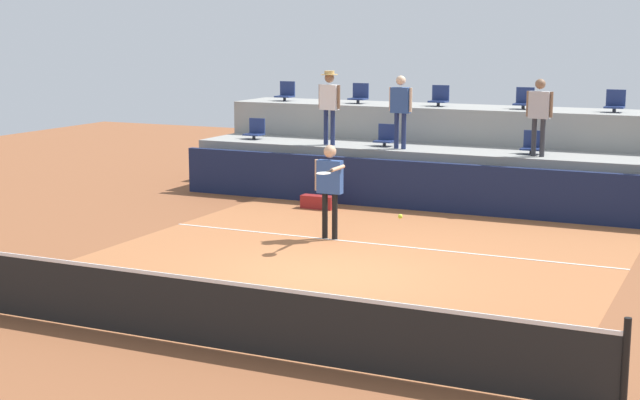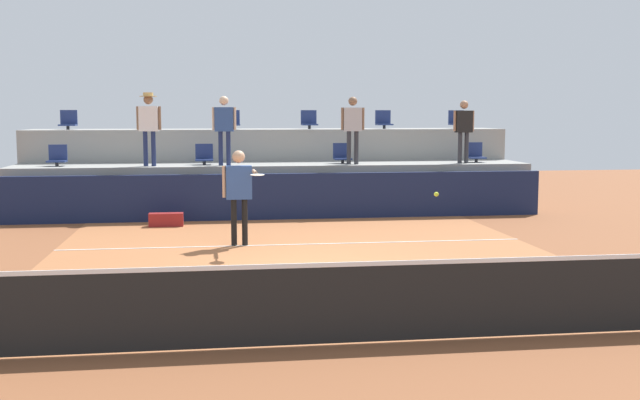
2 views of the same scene
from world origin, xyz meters
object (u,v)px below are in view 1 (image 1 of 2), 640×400
Objects in this scene: stadium_chair_upper_far_left at (286,93)px; stadium_chair_upper_left at (359,95)px; stadium_chair_upper_mid_left at (439,97)px; stadium_chair_lower_far_left at (255,130)px; stadium_chair_lower_right at (532,144)px; stadium_chair_upper_mid_right at (524,100)px; spectator_leaning_on_rail at (400,105)px; equipment_bag at (318,202)px; stadium_chair_lower_left at (386,137)px; tennis_player at (330,181)px; spectator_in_white at (539,110)px; tennis_ball at (400,216)px; spectator_with_hat at (329,99)px; stadium_chair_upper_right at (615,103)px.

stadium_chair_upper_far_left and stadium_chair_upper_left have the same top height.
stadium_chair_lower_far_left is at bearing -157.25° from stadium_chair_upper_mid_left.
stadium_chair_lower_right is 7.37m from stadium_chair_upper_far_left.
stadium_chair_lower_far_left is 1.00× the size of stadium_chair_upper_mid_right.
equipment_bag is at bearing -129.44° from spectator_leaning_on_rail.
spectator_leaning_on_rail is at bearing -37.33° from stadium_chair_lower_left.
tennis_player is at bearing -72.05° from stadium_chair_upper_left.
stadium_chair_lower_left is 4.88m from tennis_player.
stadium_chair_upper_left is at bearing 0.00° from stadium_chair_upper_far_left.
equipment_bag is (-4.56, -1.64, -2.12)m from spectator_in_white.
stadium_chair_upper_mid_right reaches higher than equipment_bag.
equipment_bag is (-1.35, -1.64, -2.13)m from spectator_leaning_on_rail.
stadium_chair_lower_far_left is at bearing 180.00° from stadium_chair_lower_left.
stadium_chair_upper_far_left reaches higher than tennis_ball.
stadium_chair_lower_far_left is 1.00× the size of stadium_chair_lower_left.
stadium_chair_lower_right is at bearing -33.06° from stadium_chair_upper_mid_left.
stadium_chair_upper_mid_left is at bearing 67.56° from stadium_chair_lower_left.
tennis_player reaches higher than stadium_chair_lower_far_left.
stadium_chair_upper_left is 0.29× the size of spectator_with_hat.
stadium_chair_lower_left is at bearing 67.29° from equipment_bag.
spectator_leaning_on_rail is at bearing -154.11° from stadium_chair_upper_right.
spectator_with_hat reaches higher than stadium_chair_upper_mid_right.
stadium_chair_lower_far_left is at bearing 143.13° from equipment_bag.
tennis_ball is (-1.53, -10.26, -0.98)m from stadium_chair_upper_right.
spectator_in_white is (3.71, -0.38, 0.81)m from stadium_chair_lower_left.
tennis_player reaches higher than equipment_bag.
stadium_chair_upper_mid_left is 3.00m from spectator_with_hat.
stadium_chair_upper_right is at bearing 57.03° from tennis_player.
stadium_chair_upper_left reaches higher than stadium_chair_lower_right.
spectator_leaning_on_rail is (1.81, -0.00, -0.07)m from spectator_with_hat.
stadium_chair_upper_right is (1.49, 1.80, 0.85)m from stadium_chair_lower_right.
stadium_chair_upper_left and stadium_chair_upper_mid_left have the same top height.
stadium_chair_upper_mid_right and stadium_chair_upper_right have the same top height.
stadium_chair_upper_far_left is (-3.59, 1.80, 0.85)m from stadium_chair_lower_left.
stadium_chair_lower_far_left is 0.29× the size of spectator_with_hat.
tennis_ball is at bearing -98.50° from stadium_chair_upper_right.
stadium_chair_lower_right is (7.06, 0.00, 0.00)m from stadium_chair_lower_far_left.
spectator_leaning_on_rail is (-3.01, -0.38, 0.81)m from stadium_chair_lower_right.
tennis_ball is at bearing -59.39° from spectator_with_hat.
stadium_chair_lower_right reaches higher than tennis_ball.
spectator_leaning_on_rail reaches higher than tennis_player.
stadium_chair_upper_right reaches higher than equipment_bag.
spectator_with_hat is at bearing -175.44° from stadium_chair_lower_right.
stadium_chair_upper_right is at bearing 59.40° from spectator_in_white.
stadium_chair_upper_left is at bearing 98.77° from equipment_bag.
tennis_player reaches higher than tennis_ball.
stadium_chair_upper_right is (5.00, 1.80, 0.85)m from stadium_chair_lower_left.
stadium_chair_upper_mid_left is 1.00× the size of stadium_chair_upper_mid_right.
stadium_chair_upper_far_left is 1.00× the size of stadium_chair_upper_mid_left.
stadium_chair_upper_mid_right is 0.31× the size of spectator_leaning_on_rail.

